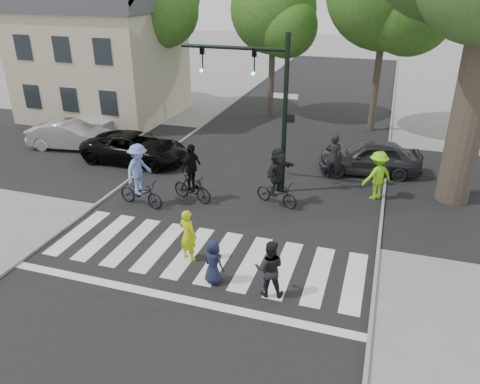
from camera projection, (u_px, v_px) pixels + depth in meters
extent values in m
plane|color=gray|center=(191.00, 273.00, 13.43)|extent=(120.00, 120.00, 0.00)
cube|color=black|center=(244.00, 200.00, 17.74)|extent=(10.00, 70.00, 0.01)
cube|color=black|center=(264.00, 171.00, 20.33)|extent=(70.00, 10.00, 0.01)
cube|color=gray|center=(126.00, 182.00, 19.13)|extent=(0.10, 70.00, 0.10)
cube|color=gray|center=(381.00, 218.00, 16.32)|extent=(0.10, 70.00, 0.10)
cube|color=silver|center=(79.00, 232.00, 15.54)|extent=(0.55, 3.00, 0.01)
cube|color=silver|center=(105.00, 237.00, 15.26)|extent=(0.55, 3.00, 0.01)
cube|color=silver|center=(132.00, 241.00, 14.98)|extent=(0.55, 3.00, 0.01)
cube|color=silver|center=(160.00, 246.00, 14.71)|extent=(0.55, 3.00, 0.01)
cube|color=silver|center=(189.00, 252.00, 14.43)|extent=(0.55, 3.00, 0.01)
cube|color=silver|center=(220.00, 257.00, 14.15)|extent=(0.55, 3.00, 0.01)
cube|color=silver|center=(251.00, 263.00, 13.87)|extent=(0.55, 3.00, 0.01)
cube|color=silver|center=(284.00, 269.00, 13.59)|extent=(0.55, 3.00, 0.01)
cube|color=silver|center=(319.00, 275.00, 13.31)|extent=(0.55, 3.00, 0.01)
cube|color=silver|center=(354.00, 281.00, 13.04)|extent=(0.55, 3.00, 0.01)
cube|color=silver|center=(174.00, 297.00, 12.39)|extent=(10.00, 0.30, 0.01)
cylinder|color=black|center=(285.00, 118.00, 17.18)|extent=(0.18, 0.18, 6.00)
cylinder|color=black|center=(233.00, 48.00, 16.72)|extent=(4.00, 0.14, 0.14)
imported|color=black|center=(254.00, 62.00, 16.69)|extent=(0.16, 0.20, 1.00)
sphere|color=#19E533|center=(253.00, 74.00, 16.75)|extent=(0.14, 0.14, 0.14)
imported|color=black|center=(202.00, 59.00, 17.24)|extent=(0.16, 0.20, 1.00)
sphere|color=#19E533|center=(201.00, 70.00, 17.31)|extent=(0.14, 0.14, 0.14)
cube|color=black|center=(291.00, 118.00, 17.11)|extent=(0.28, 0.18, 0.30)
cube|color=#FF660C|center=(294.00, 118.00, 17.08)|extent=(0.02, 0.14, 0.20)
cube|color=white|center=(286.00, 96.00, 16.84)|extent=(0.90, 0.04, 0.18)
cylinder|color=brown|center=(470.00, 109.00, 16.33)|extent=(1.20, 1.20, 7.00)
cylinder|color=brown|center=(89.00, 57.00, 30.04)|extent=(0.36, 0.36, 5.95)
sphere|color=#256518|center=(81.00, 0.00, 28.61)|extent=(5.20, 5.20, 5.20)
sphere|color=#256518|center=(90.00, 16.00, 28.00)|extent=(3.64, 3.64, 3.64)
cylinder|color=brown|center=(155.00, 58.00, 28.12)|extent=(0.36, 0.36, 6.44)
sphere|color=#256518|center=(162.00, 10.00, 25.88)|extent=(4.06, 4.06, 4.06)
cylinder|color=brown|center=(272.00, 68.00, 27.29)|extent=(0.36, 0.36, 5.60)
sphere|color=#256518|center=(273.00, 10.00, 25.94)|extent=(4.80, 4.80, 4.80)
sphere|color=#256518|center=(287.00, 27.00, 25.39)|extent=(3.36, 3.36, 3.36)
cylinder|color=brown|center=(378.00, 68.00, 24.27)|extent=(0.36, 0.36, 6.72)
sphere|color=#256518|center=(411.00, 11.00, 21.94)|extent=(4.20, 4.20, 4.20)
cube|color=#C0B096|center=(103.00, 64.00, 27.44)|extent=(8.00, 7.00, 6.00)
cube|color=black|center=(32.00, 97.00, 25.62)|extent=(1.00, 0.06, 1.30)
cube|color=black|center=(23.00, 47.00, 24.52)|extent=(1.00, 0.06, 1.30)
cube|color=black|center=(69.00, 100.00, 24.95)|extent=(1.00, 0.06, 1.30)
cube|color=black|center=(62.00, 49.00, 23.85)|extent=(1.00, 0.06, 1.30)
cube|color=black|center=(109.00, 103.00, 24.28)|extent=(1.00, 0.06, 1.30)
cube|color=black|center=(102.00, 52.00, 23.18)|extent=(1.00, 0.06, 1.30)
cube|color=gray|center=(94.00, 127.00, 24.84)|extent=(2.00, 1.20, 0.80)
imported|color=#BBC90E|center=(188.00, 235.00, 13.74)|extent=(0.69, 0.56, 1.64)
imported|color=#181E36|center=(213.00, 262.00, 12.74)|extent=(0.77, 0.65, 1.34)
imported|color=black|center=(270.00, 269.00, 12.20)|extent=(0.90, 0.76, 1.62)
imported|color=black|center=(141.00, 193.00, 17.14)|extent=(1.96, 0.96, 0.99)
imported|color=#6E83CD|center=(139.00, 169.00, 16.74)|extent=(0.89, 1.32, 1.89)
imported|color=black|center=(192.00, 188.00, 17.50)|extent=(1.78, 0.91, 1.03)
imported|color=black|center=(191.00, 167.00, 17.14)|extent=(0.68, 1.12, 1.78)
imported|color=black|center=(277.00, 193.00, 17.22)|extent=(1.84, 1.15, 0.91)
imported|color=black|center=(278.00, 171.00, 16.85)|extent=(1.02, 1.70, 1.75)
imported|color=black|center=(135.00, 148.00, 21.11)|extent=(4.84, 2.28, 1.34)
imported|color=#B7B6BB|center=(71.00, 135.00, 22.74)|extent=(4.30, 2.03, 1.36)
imported|color=#2E2E32|center=(370.00, 157.00, 19.87)|extent=(4.47, 2.39, 1.45)
imported|color=#82E617|center=(377.00, 175.00, 17.51)|extent=(1.38, 1.32, 1.89)
imported|color=black|center=(333.00, 156.00, 19.28)|extent=(0.73, 0.51, 1.92)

